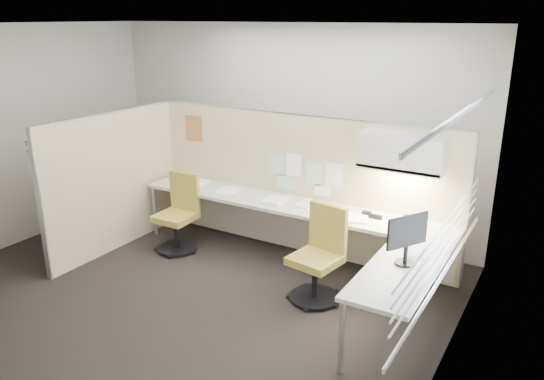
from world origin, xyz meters
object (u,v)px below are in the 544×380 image
Objects in this scene: monitor at (407,237)px; phone at (412,223)px; chair_right at (319,257)px; desk at (308,222)px; chair_left at (179,215)px.

monitor reaches higher than phone.
chair_right is 1.06m from phone.
desk is 16.58× the size of phone.
chair_right is at bearing -52.31° from desk.
chair_left reaches higher than phone.
desk is at bearing 175.75° from phone.
desk is 4.11× the size of chair_left.
desk is 1.61m from monitor.
chair_right is (0.41, -0.52, -0.14)m from desk.
chair_left is 0.97× the size of chair_right.
phone is at bearing 50.43° from chair_right.
desk is 1.19m from phone.
phone is at bearing 43.85° from monitor.
chair_right is 4.14× the size of phone.
phone is at bearing 7.06° from desk.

